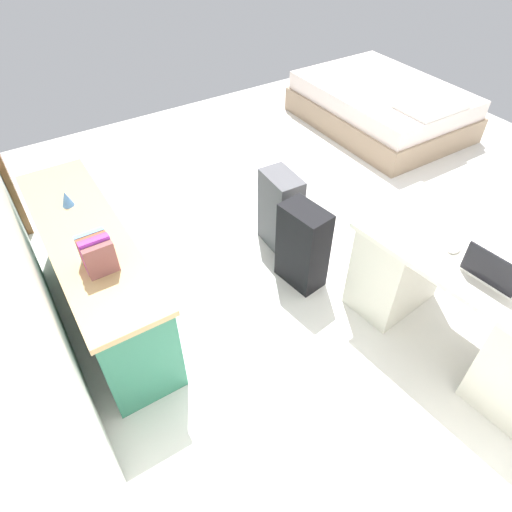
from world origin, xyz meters
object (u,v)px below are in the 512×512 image
(desk, at_px, (461,302))
(figurine_small, at_px, (66,199))
(suitcase_black, at_px, (303,247))
(suitcase_spare_grey, at_px, (280,211))
(credenza, at_px, (98,274))
(laptop, at_px, (493,272))
(bed, at_px, (382,106))
(computer_mouse, at_px, (455,249))

(desk, relative_size, figurine_small, 13.65)
(suitcase_black, height_order, figurine_small, figurine_small)
(suitcase_spare_grey, bearing_deg, credenza, 90.59)
(credenza, relative_size, laptop, 5.43)
(credenza, distance_m, bed, 3.86)
(laptop, height_order, computer_mouse, laptop)
(desk, distance_m, laptop, 0.43)
(suitcase_spare_grey, xyz_separation_m, computer_mouse, (-1.31, -0.34, 0.43))
(bed, distance_m, suitcase_black, 2.81)
(desk, relative_size, bed, 0.79)
(credenza, relative_size, computer_mouse, 18.00)
(suitcase_black, bearing_deg, laptop, -167.16)
(computer_mouse, bearing_deg, suitcase_black, 21.07)
(desk, height_order, suitcase_spare_grey, desk)
(bed, relative_size, computer_mouse, 19.07)
(bed, xyz_separation_m, computer_mouse, (-2.44, 1.89, 0.52))
(desk, bearing_deg, suitcase_spare_grey, 14.98)
(figurine_small, bearing_deg, desk, -134.64)
(laptop, height_order, figurine_small, laptop)
(desk, relative_size, laptop, 4.53)
(bed, bearing_deg, suitcase_spare_grey, 116.85)
(desk, bearing_deg, credenza, 51.09)
(credenza, distance_m, suitcase_spare_grey, 1.49)
(suitcase_spare_grey, height_order, laptop, laptop)
(credenza, xyz_separation_m, bed, (1.07, -3.71, -0.13))
(bed, distance_m, laptop, 3.35)
(laptop, distance_m, figurine_small, 2.67)
(suitcase_spare_grey, bearing_deg, suitcase_black, 169.20)
(desk, height_order, figurine_small, figurine_small)
(suitcase_black, bearing_deg, computer_mouse, -160.88)
(suitcase_black, relative_size, computer_mouse, 6.76)
(laptop, bearing_deg, suitcase_black, 20.81)
(bed, relative_size, suitcase_spare_grey, 2.85)
(suitcase_black, xyz_separation_m, computer_mouse, (-0.87, -0.44, 0.43))
(desk, bearing_deg, suitcase_black, 26.15)
(suitcase_spare_grey, distance_m, figurine_small, 1.60)
(computer_mouse, bearing_deg, figurine_small, 40.86)
(desk, height_order, bed, desk)
(suitcase_spare_grey, bearing_deg, bed, -60.53)
(suitcase_black, distance_m, laptop, 1.29)
(bed, distance_m, suitcase_spare_grey, 2.50)
(suitcase_spare_grey, height_order, computer_mouse, computer_mouse)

